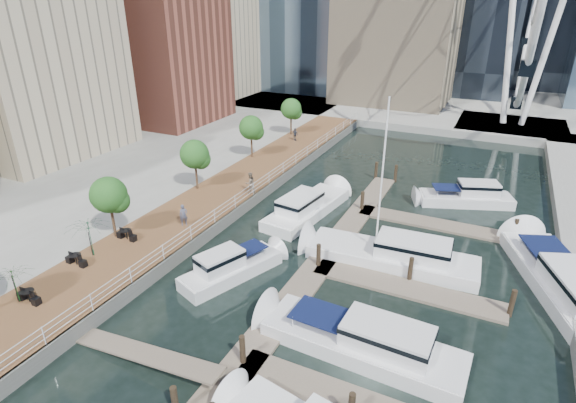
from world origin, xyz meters
The scene contains 17 objects.
ground centered at (0.00, 0.00, 0.00)m, with size 520.00×520.00×0.00m, color black.
boardwalk centered at (-9.00, 15.00, 0.50)m, with size 6.00×60.00×1.00m, color brown.
seawall centered at (-6.00, 15.00, 0.50)m, with size 0.25×60.00×1.00m, color #595954.
land_inland centered at (-36.00, 15.00, 0.50)m, with size 48.00×90.00×1.00m, color gray.
land_far centered at (0.00, 102.00, 0.50)m, with size 200.00×114.00×1.00m, color gray.
pier centered at (14.00, 52.00, 0.50)m, with size 14.00×12.00×1.00m, color gray.
railing centered at (-6.10, 15.00, 1.52)m, with size 0.10×60.00×1.05m, color white, non-canonical shape.
floating_docks centered at (7.97, 9.98, 0.49)m, with size 16.00×34.00×2.60m.
midrise_condos centered at (-33.57, 26.82, 13.42)m, with size 19.00×67.00×28.00m.
street_trees centered at (-11.40, 14.00, 4.29)m, with size 2.60×42.60×4.60m.
cafe_tables centered at (-10.40, -2.00, 1.37)m, with size 2.50×13.70×0.74m.
yacht_foreground centered at (8.10, 1.47, 0.00)m, with size 3.08×11.51×2.15m, color silver, non-canonical shape.
pedestrian_near centered at (-7.94, 7.60, 1.85)m, with size 0.62×0.41×1.70m, color #44475B.
pedestrian_mid centered at (-6.50, 15.18, 1.99)m, with size 0.96×0.75×1.97m, color #816D59.
pedestrian_far centered at (-9.80, 31.78, 1.77)m, with size 0.90×0.38×1.54m, color #363944.
moored_yachts centered at (7.84, 10.78, 0.00)m, with size 26.15×33.19×11.50m.
cafe_seating centered at (-10.93, -3.87, 2.21)m, with size 4.23×15.87×2.63m.
Camera 1 is at (12.53, -16.57, 16.89)m, focal length 28.00 mm.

